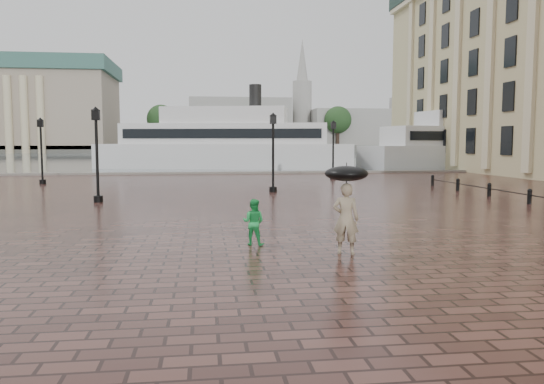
{
  "coord_description": "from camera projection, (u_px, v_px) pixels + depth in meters",
  "views": [
    {
      "loc": [
        -0.94,
        -16.16,
        2.86
      ],
      "look_at": [
        1.04,
        -0.77,
        1.4
      ],
      "focal_mm": 35.0,
      "sensor_mm": 36.0,
      "label": 1
    }
  ],
  "objects": [
    {
      "name": "child_pedestrian",
      "position": [
        254.0,
        222.0,
        14.73
      ],
      "size": [
        0.77,
        0.69,
        1.29
      ],
      "primitive_type": "imported",
      "rotation": [
        0.0,
        0.0,
        2.74
      ],
      "color": "green",
      "rests_on": "ground"
    },
    {
      "name": "far_shore",
      "position": [
        207.0,
        148.0,
        174.24
      ],
      "size": [
        300.0,
        60.0,
        2.0
      ],
      "primitive_type": "cube",
      "color": "#4C4C47",
      "rests_on": "ground"
    },
    {
      "name": "ground",
      "position": [
        236.0,
        235.0,
        16.34
      ],
      "size": [
        300.0,
        300.0,
        0.0
      ],
      "primitive_type": "plane",
      "color": "#331B17",
      "rests_on": "ground"
    },
    {
      "name": "museum",
      "position": [
        12.0,
        103.0,
        150.85
      ],
      "size": [
        57.0,
        32.5,
        26.0
      ],
      "color": "gray",
      "rests_on": "ground"
    },
    {
      "name": "ferry_near",
      "position": [
        226.0,
        143.0,
        58.42
      ],
      "size": [
        28.57,
        12.55,
        9.11
      ],
      "rotation": [
        0.0,
        0.0,
        -0.22
      ],
      "color": "silver",
      "rests_on": "ground"
    },
    {
      "name": "harbour_water",
      "position": [
        208.0,
        157.0,
        107.19
      ],
      "size": [
        240.0,
        240.0,
        0.0
      ],
      "primitive_type": "plane",
      "color": "#4B585B",
      "rests_on": "ground"
    },
    {
      "name": "bollard_row",
      "position": [
        529.0,
        196.0,
        24.5
      ],
      "size": [
        0.22,
        21.22,
        0.73
      ],
      "color": "black",
      "rests_on": "ground"
    },
    {
      "name": "distant_skyline",
      "position": [
        358.0,
        122.0,
        169.7
      ],
      "size": [
        102.5,
        22.0,
        33.0
      ],
      "color": "#989690",
      "rests_on": "ground"
    },
    {
      "name": "adult_pedestrian",
      "position": [
        346.0,
        219.0,
        13.5
      ],
      "size": [
        0.79,
        0.66,
        1.83
      ],
      "primitive_type": "imported",
      "rotation": [
        0.0,
        0.0,
        2.75
      ],
      "color": "gray",
      "rests_on": "ground"
    },
    {
      "name": "quay_edge",
      "position": [
        215.0,
        174.0,
        47.94
      ],
      "size": [
        80.0,
        0.6,
        0.3
      ],
      "primitive_type": "cube",
      "color": "slate",
      "rests_on": "ground"
    },
    {
      "name": "far_trees",
      "position": [
        207.0,
        119.0,
        151.73
      ],
      "size": [
        188.0,
        8.0,
        13.5
      ],
      "color": "#2D2119",
      "rests_on": "ground"
    },
    {
      "name": "umbrella",
      "position": [
        346.0,
        174.0,
        13.39
      ],
      "size": [
        1.1,
        1.1,
        1.18
      ],
      "color": "black",
      "rests_on": "ground"
    },
    {
      "name": "ferry_far",
      "position": [
        474.0,
        145.0,
        59.61
      ],
      "size": [
        26.69,
        10.66,
        8.53
      ],
      "rotation": [
        0.0,
        0.0,
        0.17
      ],
      "color": "silver",
      "rests_on": "ground"
    },
    {
      "name": "street_lamps",
      "position": [
        195.0,
        151.0,
        33.21
      ],
      "size": [
        21.44,
        14.44,
        4.4
      ],
      "color": "black",
      "rests_on": "ground"
    }
  ]
}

